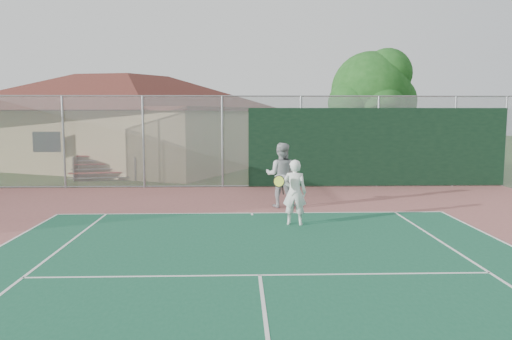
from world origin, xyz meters
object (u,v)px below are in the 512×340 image
Objects in this scene: bleachers at (105,167)px; player_white_front at (294,193)px; tree at (373,94)px; player_grey_back at (281,176)px; clubhouse at (124,112)px.

player_white_front is (7.24, -9.34, 0.31)m from bleachers.
tree is 8.41m from player_grey_back.
bleachers is 1.77× the size of player_white_front.
tree is 3.35× the size of player_white_front.
tree is 2.87× the size of player_grey_back.
player_white_front is at bearing -37.38° from clubhouse.
clubhouse is 9.36× the size of player_white_front.
bleachers is at bearing -32.08° from player_grey_back.
player_grey_back is at bearing -32.95° from clubhouse.
player_white_front is at bearing -63.18° from bleachers.
tree is (11.71, -4.71, 0.78)m from clubhouse.
bleachers is (0.12, -4.38, -2.35)m from clubhouse.
bleachers is 11.82m from player_white_front.
player_grey_back is (-0.13, 2.43, 0.13)m from player_white_front.
player_grey_back is (-4.49, -6.58, -2.70)m from tree.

